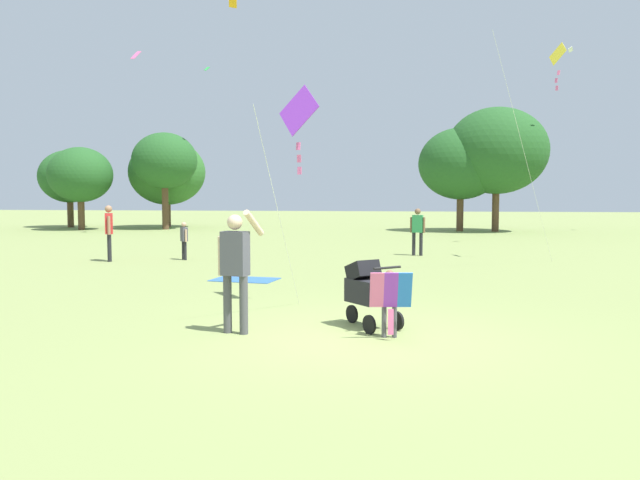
# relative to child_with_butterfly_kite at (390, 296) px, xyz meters

# --- Properties ---
(ground_plane) EXTENTS (120.00, 120.00, 0.00)m
(ground_plane) POSITION_rel_child_with_butterfly_kite_xyz_m (-0.43, -0.03, -0.59)
(ground_plane) COLOR #849351
(treeline_distant) EXTENTS (38.94, 6.77, 6.41)m
(treeline_distant) POSITION_rel_child_with_butterfly_kite_xyz_m (-2.58, 25.37, 2.99)
(treeline_distant) COLOR brown
(treeline_distant) RESTS_ON ground
(child_with_butterfly_kite) EXTENTS (0.60, 0.38, 0.96)m
(child_with_butterfly_kite) POSITION_rel_child_with_butterfly_kite_xyz_m (0.00, 0.00, 0.00)
(child_with_butterfly_kite) COLOR #4C4C51
(child_with_butterfly_kite) RESTS_ON ground
(person_adult_flyer) EXTENTS (0.64, 0.52, 1.81)m
(person_adult_flyer) POSITION_rel_child_with_butterfly_kite_xyz_m (-2.23, 0.04, 0.45)
(person_adult_flyer) COLOR #4C4C51
(person_adult_flyer) RESTS_ON ground
(stroller) EXTENTS (0.92, 1.02, 1.03)m
(stroller) POSITION_rel_child_with_butterfly_kite_xyz_m (-0.35, 0.69, 0.01)
(stroller) COLOR black
(stroller) RESTS_ON ground
(kite_adult_black) EXTENTS (0.86, 2.84, 4.03)m
(kite_adult_black) POSITION_rel_child_with_butterfly_kite_xyz_m (-1.71, 2.59, 2.85)
(kite_adult_black) COLOR purple
(kite_adult_black) RESTS_ON ground
(kite_orange_delta) EXTENTS (2.53, 4.14, 6.44)m
(kite_orange_delta) POSITION_rel_child_with_butterfly_kite_xyz_m (4.55, 10.55, 5.14)
(kite_orange_delta) COLOR yellow
(kite_orange_delta) RESTS_ON ground
(person_sitting_far) EXTENTS (0.48, 0.27, 1.53)m
(person_sitting_far) POSITION_rel_child_with_butterfly_kite_xyz_m (0.71, 11.93, 0.31)
(person_sitting_far) COLOR #232328
(person_sitting_far) RESTS_ON ground
(person_kid_running) EXTENTS (0.35, 0.49, 1.66)m
(person_kid_running) POSITION_rel_child_with_butterfly_kite_xyz_m (-8.42, 9.05, 0.39)
(person_kid_running) COLOR #232328
(person_kid_running) RESTS_ON ground
(person_back_turned) EXTENTS (0.28, 0.30, 1.15)m
(person_back_turned) POSITION_rel_child_with_butterfly_kite_xyz_m (-6.35, 9.73, 0.09)
(person_back_turned) COLOR #232328
(person_back_turned) RESTS_ON ground
(picnic_blanket) EXTENTS (1.61, 1.17, 0.02)m
(picnic_blanket) POSITION_rel_child_with_butterfly_kite_xyz_m (-3.46, 5.60, -0.58)
(picnic_blanket) COLOR #3366B2
(picnic_blanket) RESTS_ON ground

